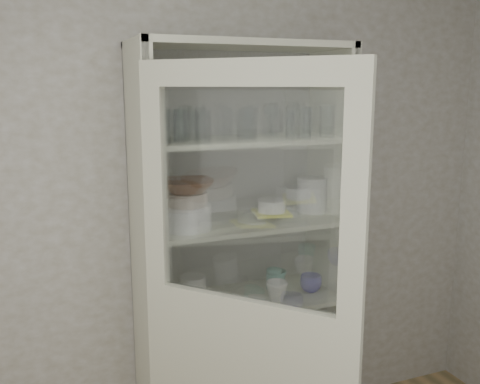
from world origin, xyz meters
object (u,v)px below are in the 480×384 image
object	(u,v)px
goblet_2	(272,118)
cream_dish	(187,378)
plate_stack_back	(176,212)
white_ramekin	(272,206)
cupboard_door	(246,354)
cream_bowl	(187,199)
mug_white	(277,291)
goblet_0	(185,119)
measuring_cups	(203,304)
goblet_3	(294,116)
glass_platter	(272,216)
mug_blue	(311,283)
teal_jar	(274,279)
tin_box	(288,358)
white_canister	(193,290)
mug_teal	(277,279)
goblet_1	(193,121)
yellow_trivet	(272,213)
terracotta_bowl	(187,186)
grey_bowl_stack	(312,194)
plate_stack_front	(187,217)
pantry_cabinet	(235,278)

from	to	relation	value
goblet_2	cream_dish	size ratio (longest dim) A/B	0.68
plate_stack_back	white_ramekin	bearing A→B (deg)	-15.23
goblet_2	white_ramekin	world-z (taller)	goblet_2
goblet_2	plate_stack_back	size ratio (longest dim) A/B	0.82
cupboard_door	cream_bowl	bearing A→B (deg)	147.80
mug_white	goblet_0	bearing A→B (deg)	127.14
cupboard_door	measuring_cups	distance (m)	0.51
mug_white	plate_stack_back	bearing A→B (deg)	131.62
goblet_3	glass_platter	bearing A→B (deg)	-148.45
cream_bowl	mug_blue	size ratio (longest dim) A/B	1.69
measuring_cups	cream_bowl	bearing A→B (deg)	-171.68
teal_jar	tin_box	size ratio (longest dim) A/B	0.54
goblet_0	plate_stack_back	xyz separation A→B (m)	(-0.06, -0.01, -0.44)
goblet_2	white_canister	distance (m)	0.93
mug_blue	goblet_0	bearing A→B (deg)	-175.45
cupboard_door	plate_stack_back	world-z (taller)	cupboard_door
glass_platter	cream_dish	xyz separation A→B (m)	(-0.46, -0.03, -0.77)
glass_platter	cream_dish	bearing A→B (deg)	-176.80
plate_stack_back	cream_bowl	xyz separation A→B (m)	(0.00, -0.18, 0.10)
plate_stack_back	tin_box	world-z (taller)	plate_stack_back
cream_bowl	white_canister	bearing A→B (deg)	58.49
plate_stack_back	mug_teal	bearing A→B (deg)	-6.20
goblet_2	goblet_1	bearing A→B (deg)	173.93
yellow_trivet	white_ramekin	world-z (taller)	white_ramekin
terracotta_bowl	glass_platter	world-z (taller)	terracotta_bowl
cream_dish	grey_bowl_stack	bearing A→B (deg)	5.09
measuring_cups	tin_box	xyz separation A→B (m)	(0.48, 0.03, -0.39)
teal_jar	mug_teal	bearing A→B (deg)	22.61
grey_bowl_stack	mug_teal	world-z (taller)	grey_bowl_stack
mug_blue	teal_jar	world-z (taller)	teal_jar
glass_platter	white_canister	xyz separation A→B (m)	(-0.41, 0.01, -0.34)
cream_bowl	white_canister	size ratio (longest dim) A/B	1.29
cream_bowl	mug_teal	distance (m)	0.73
plate_stack_front	measuring_cups	size ratio (longest dim) A/B	2.16
pantry_cabinet	mug_teal	bearing A→B (deg)	-1.31
teal_jar	measuring_cups	distance (m)	0.44
mug_white	white_canister	bearing A→B (deg)	143.07
cupboard_door	teal_jar	size ratio (longest dim) A/B	20.41
glass_platter	cream_bowl	bearing A→B (deg)	-173.04
pantry_cabinet	goblet_2	bearing A→B (deg)	3.95
terracotta_bowl	pantry_cabinet	bearing A→B (deg)	24.09
goblet_3	teal_jar	distance (m)	0.85
goblet_0	goblet_2	bearing A→B (deg)	-6.35
plate_stack_front	cream_dish	world-z (taller)	plate_stack_front
terracotta_bowl	white_canister	bearing A→B (deg)	58.49
goblet_0	plate_stack_front	xyz separation A→B (m)	(-0.05, -0.19, -0.43)
goblet_0	measuring_cups	world-z (taller)	goblet_0
glass_platter	pantry_cabinet	bearing A→B (deg)	156.37
mug_blue	teal_jar	bearing A→B (deg)	166.81
mug_white	goblet_3	bearing A→B (deg)	26.92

